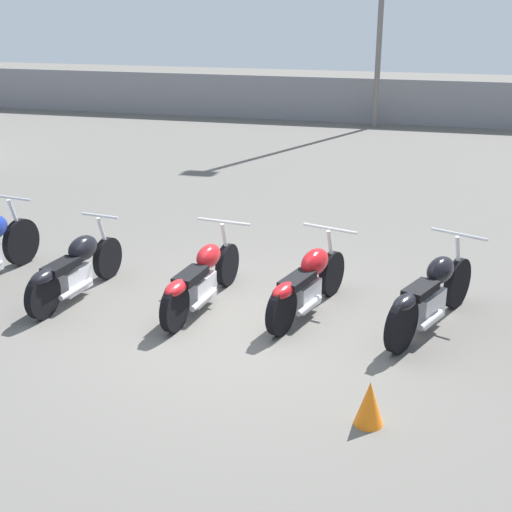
# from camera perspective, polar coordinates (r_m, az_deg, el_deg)

# --- Properties ---
(ground_plane) EXTENTS (60.00, 60.00, 0.00)m
(ground_plane) POSITION_cam_1_polar(r_m,az_deg,el_deg) (8.53, -1.15, -5.65)
(ground_plane) COLOR #5B5954
(fence_back) EXTENTS (40.00, 0.04, 1.34)m
(fence_back) POSITION_cam_1_polar(r_m,az_deg,el_deg) (22.23, 9.09, 12.12)
(fence_back) COLOR gray
(fence_back) RESTS_ON ground_plane
(motorcycle_slot_1) EXTENTS (0.58, 1.99, 0.95)m
(motorcycle_slot_1) POSITION_cam_1_polar(r_m,az_deg,el_deg) (9.45, -14.28, -0.95)
(motorcycle_slot_1) COLOR black
(motorcycle_slot_1) RESTS_ON ground_plane
(motorcycle_slot_2) EXTENTS (0.74, 2.09, 0.94)m
(motorcycle_slot_2) POSITION_cam_1_polar(r_m,az_deg,el_deg) (8.89, -4.42, -1.80)
(motorcycle_slot_2) COLOR black
(motorcycle_slot_2) RESTS_ON ground_plane
(motorcycle_slot_3) EXTENTS (0.86, 1.90, 0.96)m
(motorcycle_slot_3) POSITION_cam_1_polar(r_m,az_deg,el_deg) (8.70, 4.12, -2.15)
(motorcycle_slot_3) COLOR black
(motorcycle_slot_3) RESTS_ON ground_plane
(motorcycle_slot_4) EXTENTS (1.07, 2.02, 1.01)m
(motorcycle_slot_4) POSITION_cam_1_polar(r_m,az_deg,el_deg) (8.54, 13.79, -3.05)
(motorcycle_slot_4) COLOR black
(motorcycle_slot_4) RESTS_ON ground_plane
(traffic_cone_far) EXTENTS (0.27, 0.27, 0.44)m
(traffic_cone_far) POSITION_cam_1_polar(r_m,az_deg,el_deg) (6.71, 9.06, -11.54)
(traffic_cone_far) COLOR orange
(traffic_cone_far) RESTS_ON ground_plane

